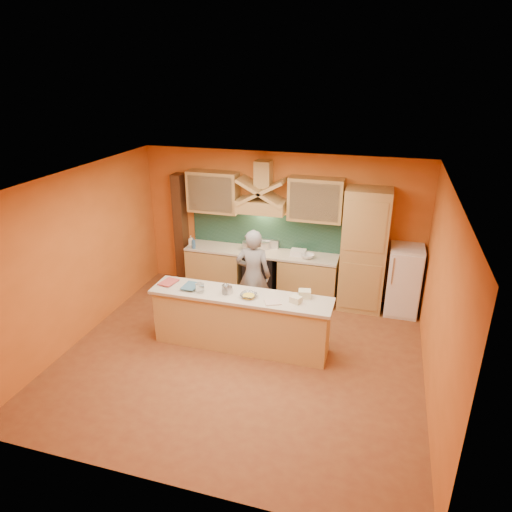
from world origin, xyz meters
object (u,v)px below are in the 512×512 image
(stove, at_px, (261,273))
(fridge, at_px, (404,280))
(mixing_bowl, at_px, (249,295))
(kitchen_scale, at_px, (228,291))
(person, at_px, (253,276))

(stove, xyz_separation_m, fridge, (2.70, 0.00, 0.20))
(mixing_bowl, bearing_deg, stove, 100.21)
(stove, relative_size, kitchen_scale, 8.22)
(person, xyz_separation_m, kitchen_scale, (-0.13, -0.94, 0.14))
(person, relative_size, mixing_bowl, 6.90)
(kitchen_scale, bearing_deg, person, 101.04)
(stove, distance_m, person, 1.07)
(person, bearing_deg, fridge, -164.84)
(stove, bearing_deg, person, -82.08)
(stove, relative_size, person, 0.53)
(stove, height_order, person, person)
(fridge, height_order, mixing_bowl, fridge)
(person, bearing_deg, mixing_bowl, 96.67)
(stove, bearing_deg, fridge, 0.00)
(person, distance_m, mixing_bowl, 1.00)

